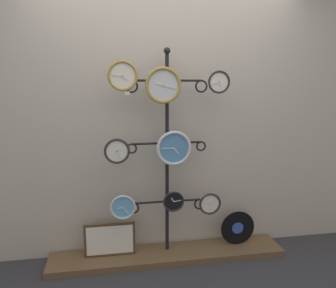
# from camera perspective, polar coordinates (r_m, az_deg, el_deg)

# --- Properties ---
(ground_plane) EXTENTS (12.00, 12.00, 0.00)m
(ground_plane) POSITION_cam_1_polar(r_m,az_deg,el_deg) (3.00, 1.29, -22.43)
(ground_plane) COLOR #333338
(shop_wall) EXTENTS (4.40, 0.04, 2.80)m
(shop_wall) POSITION_cam_1_polar(r_m,az_deg,el_deg) (3.08, -0.68, 6.24)
(shop_wall) COLOR #BCB2A3
(shop_wall) RESTS_ON ground_plane
(low_shelf) EXTENTS (2.20, 0.36, 0.06)m
(low_shelf) POSITION_cam_1_polar(r_m,az_deg,el_deg) (3.28, 0.03, -18.71)
(low_shelf) COLOR brown
(low_shelf) RESTS_ON ground_plane
(display_stand) EXTENTS (0.74, 0.41, 1.94)m
(display_stand) POSITION_cam_1_polar(r_m,az_deg,el_deg) (3.10, -0.16, -9.29)
(display_stand) COLOR black
(display_stand) RESTS_ON ground_plane
(clock_top_left) EXTENTS (0.25, 0.04, 0.25)m
(clock_top_left) POSITION_cam_1_polar(r_m,az_deg,el_deg) (2.77, -7.92, 11.68)
(clock_top_left) COLOR silver
(clock_top_center) EXTENTS (0.31, 0.04, 0.31)m
(clock_top_center) POSITION_cam_1_polar(r_m,az_deg,el_deg) (2.82, -0.84, 10.19)
(clock_top_center) COLOR silver
(clock_top_right) EXTENTS (0.20, 0.04, 0.20)m
(clock_top_right) POSITION_cam_1_polar(r_m,az_deg,el_deg) (2.94, 8.85, 10.61)
(clock_top_right) COLOR silver
(clock_middle_left) EXTENTS (0.22, 0.04, 0.22)m
(clock_middle_left) POSITION_cam_1_polar(r_m,az_deg,el_deg) (2.85, -8.89, -1.23)
(clock_middle_left) COLOR silver
(clock_middle_center) EXTENTS (0.31, 0.04, 0.31)m
(clock_middle_center) POSITION_cam_1_polar(r_m,az_deg,el_deg) (2.88, 1.04, -0.74)
(clock_middle_center) COLOR #4C84B2
(clock_bottom_left) EXTENTS (0.23, 0.04, 0.23)m
(clock_bottom_left) POSITION_cam_1_polar(r_m,az_deg,el_deg) (2.98, -7.86, -10.85)
(clock_bottom_left) COLOR #60A8DB
(clock_bottom_center) EXTENTS (0.20, 0.04, 0.20)m
(clock_bottom_center) POSITION_cam_1_polar(r_m,az_deg,el_deg) (3.03, 0.96, -9.95)
(clock_bottom_center) COLOR black
(clock_bottom_right) EXTENTS (0.21, 0.04, 0.21)m
(clock_bottom_right) POSITION_cam_1_polar(r_m,az_deg,el_deg) (3.14, 7.30, -10.27)
(clock_bottom_right) COLOR silver
(vinyl_record) EXTENTS (0.34, 0.01, 0.34)m
(vinyl_record) POSITION_cam_1_polar(r_m,az_deg,el_deg) (3.39, 12.03, -14.11)
(vinyl_record) COLOR black
(vinyl_record) RESTS_ON low_shelf
(picture_frame) EXTENTS (0.46, 0.02, 0.32)m
(picture_frame) POSITION_cam_1_polar(r_m,az_deg,el_deg) (3.17, -10.09, -16.09)
(picture_frame) COLOR #4C381E
(picture_frame) RESTS_ON low_shelf
(price_tag_upper) EXTENTS (0.04, 0.00, 0.03)m
(price_tag_upper) POSITION_cam_1_polar(r_m,az_deg,el_deg) (2.77, -7.13, 8.80)
(price_tag_upper) COLOR white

